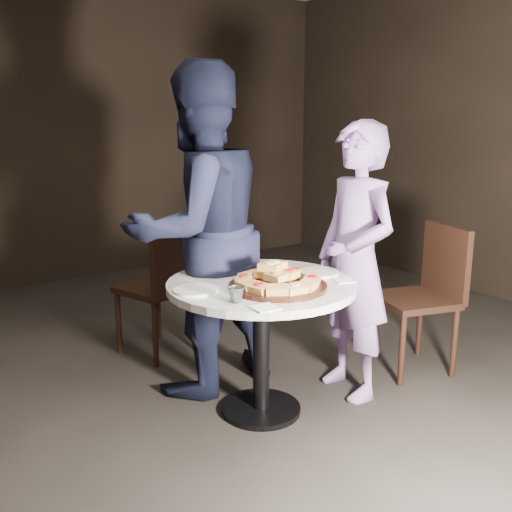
% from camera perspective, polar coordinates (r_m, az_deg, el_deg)
% --- Properties ---
extents(floor, '(7.00, 7.00, 0.00)m').
position_cam_1_polar(floor, '(3.26, 1.97, -15.81)').
color(floor, black).
rests_on(floor, ground).
extents(table, '(1.23, 1.23, 0.76)m').
position_cam_1_polar(table, '(3.07, 0.53, -5.10)').
color(table, black).
rests_on(table, ground).
extents(serving_board, '(0.67, 0.67, 0.02)m').
position_cam_1_polar(serving_board, '(2.91, 2.19, -3.02)').
color(serving_board, black).
rests_on(serving_board, table).
extents(focaccia_pile, '(0.44, 0.45, 0.12)m').
position_cam_1_polar(focaccia_pile, '(2.90, 2.13, -2.13)').
color(focaccia_pile, tan).
rests_on(focaccia_pile, serving_board).
extents(plate_left, '(0.26, 0.26, 0.01)m').
position_cam_1_polar(plate_left, '(2.88, -6.08, -3.39)').
color(plate_left, white).
rests_on(plate_left, table).
extents(plate_right, '(0.30, 0.30, 0.01)m').
position_cam_1_polar(plate_right, '(3.21, 6.31, -1.64)').
color(plate_right, white).
rests_on(plate_right, table).
extents(water_glass, '(0.08, 0.08, 0.07)m').
position_cam_1_polar(water_glass, '(2.68, -2.02, -3.89)').
color(water_glass, silver).
rests_on(water_glass, table).
extents(napkin_near, '(0.12, 0.12, 0.01)m').
position_cam_1_polar(napkin_near, '(2.61, 0.87, -5.19)').
color(napkin_near, white).
rests_on(napkin_near, table).
extents(napkin_far, '(0.14, 0.14, 0.01)m').
position_cam_1_polar(napkin_far, '(3.08, 8.83, -2.42)').
color(napkin_far, white).
rests_on(napkin_far, table).
extents(chair_far, '(0.55, 0.56, 0.93)m').
position_cam_1_polar(chair_far, '(3.92, -9.11, -2.43)').
color(chair_far, black).
rests_on(chair_far, ground).
extents(chair_right, '(0.57, 0.55, 0.95)m').
position_cam_1_polar(chair_right, '(3.82, 16.80, -3.06)').
color(chair_right, black).
rests_on(chair_right, ground).
extents(diner_navy, '(1.00, 0.82, 1.92)m').
position_cam_1_polar(diner_navy, '(3.33, -5.76, 2.39)').
color(diner_navy, black).
rests_on(diner_navy, ground).
extents(diner_teal, '(0.44, 0.62, 1.60)m').
position_cam_1_polar(diner_teal, '(3.32, 9.89, -0.59)').
color(diner_teal, '#8066A6').
rests_on(diner_teal, ground).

